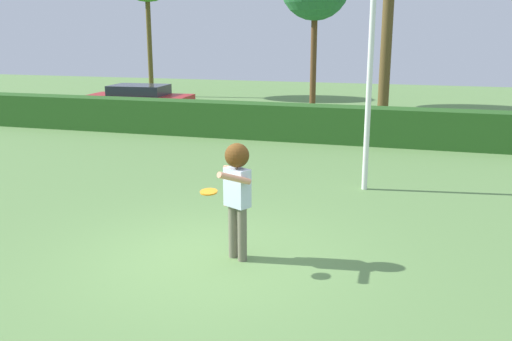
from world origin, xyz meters
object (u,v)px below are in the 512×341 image
(lamppost, at_px, (372,24))
(frisbee, at_px, (209,192))
(parked_car_red, at_px, (140,99))
(person, at_px, (237,185))

(lamppost, bearing_deg, frisbee, -109.41)
(lamppost, distance_m, parked_car_red, 13.30)
(frisbee, distance_m, parked_car_red, 15.67)
(frisbee, height_order, lamppost, lamppost)
(frisbee, bearing_deg, person, 62.60)
(person, xyz_separation_m, parked_car_red, (-8.38, 12.90, -0.48))
(lamppost, relative_size, parked_car_red, 1.49)
(lamppost, height_order, parked_car_red, lamppost)
(parked_car_red, bearing_deg, person, -57.00)
(person, relative_size, parked_car_red, 0.42)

